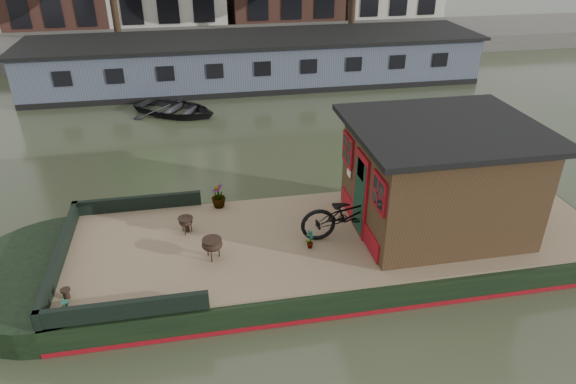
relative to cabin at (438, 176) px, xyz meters
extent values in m
plane|color=#28301E|center=(-2.19, 0.00, -1.88)|extent=(120.00, 120.00, 0.00)
cube|color=black|center=(-2.19, 0.00, -1.58)|extent=(12.00, 4.00, 0.60)
cylinder|color=black|center=(-8.19, 0.00, -1.58)|extent=(4.00, 4.00, 0.60)
cube|color=maroon|center=(-2.19, 0.00, -1.82)|extent=(12.02, 4.02, 0.10)
cube|color=#79604B|center=(-2.19, 0.00, -1.25)|extent=(11.80, 3.80, 0.05)
cube|color=black|center=(-8.11, 0.00, -1.05)|extent=(0.12, 4.00, 0.35)
cube|color=black|center=(-6.69, 1.92, -1.05)|extent=(3.00, 0.12, 0.35)
cube|color=black|center=(-6.69, -1.92, -1.05)|extent=(3.00, 0.12, 0.35)
cube|color=black|center=(0.01, 0.00, -0.08)|extent=(3.50, 3.00, 2.30)
cube|color=black|center=(0.01, 0.00, 1.13)|extent=(4.00, 3.50, 0.12)
cube|color=maroon|center=(-1.77, 0.00, -0.28)|extent=(0.06, 0.80, 1.90)
cube|color=black|center=(-1.79, 0.00, -0.33)|extent=(0.04, 0.64, 1.70)
cube|color=maroon|center=(-1.77, -1.05, 0.32)|extent=(0.06, 0.72, 0.72)
cube|color=maroon|center=(-1.77, 1.05, 0.32)|extent=(0.06, 0.72, 0.72)
imported|color=black|center=(-1.99, -0.16, -0.64)|extent=(2.27, 0.84, 1.18)
imported|color=maroon|center=(-2.97, -0.43, -1.01)|extent=(0.27, 0.28, 0.44)
imported|color=brown|center=(-4.76, 1.70, -0.92)|extent=(0.34, 0.34, 0.61)
imported|color=brown|center=(-7.73, -1.55, -1.10)|extent=(0.16, 0.15, 0.26)
cylinder|color=black|center=(-5.55, 0.72, -1.13)|extent=(0.18, 0.18, 0.20)
cylinder|color=black|center=(-7.79, -1.19, -1.12)|extent=(0.18, 0.18, 0.21)
imported|color=black|center=(-5.87, 10.39, -1.52)|extent=(4.19, 3.92, 0.71)
cube|color=#47525F|center=(-2.19, 14.00, -0.88)|extent=(20.00, 4.00, 2.00)
cube|color=black|center=(-2.19, 14.00, 0.17)|extent=(20.40, 4.40, 0.12)
cube|color=black|center=(-2.19, 14.00, -1.76)|extent=(20.00, 4.05, 0.24)
cube|color=#47443F|center=(-2.19, 20.50, -1.43)|extent=(60.00, 6.00, 0.90)
cylinder|color=#332316|center=(-8.69, 19.00, 1.02)|extent=(0.36, 0.36, 4.00)
camera|label=1|loc=(-5.12, -9.27, 5.09)|focal=32.00mm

